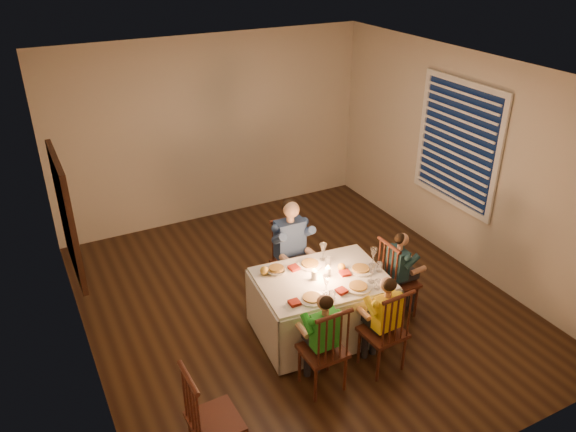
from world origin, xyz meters
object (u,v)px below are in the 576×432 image
chair_end (395,313)px  serving_bowl (276,271)px  dining_table (322,294)px  child_teal (395,313)px  child_green (321,385)px  child_yellow (380,366)px  chair_near_right (380,366)px  adult (291,294)px  chair_adult (291,294)px  chair_near_left (321,385)px

chair_end → serving_bowl: 1.50m
dining_table → child_teal: (0.90, -0.10, -0.49)m
child_green → child_yellow: child_yellow is taller
child_yellow → child_green: bearing=-6.5°
child_yellow → dining_table: bearing=-73.7°
chair_near_right → adult: size_ratio=0.77×
serving_bowl → adult: bearing=48.1°
chair_adult → chair_end: size_ratio=1.00×
dining_table → child_teal: dining_table is taller
chair_adult → child_teal: (0.86, -0.84, 0.00)m
adult → child_green: bearing=-105.8°
chair_end → adult: 1.20m
chair_adult → child_yellow: 1.47m
chair_near_right → serving_bowl: size_ratio=4.91×
chair_near_left → chair_near_right: same height
chair_end → child_green: size_ratio=0.91×
dining_table → child_teal: 1.03m
chair_near_right → adult: adult is taller
dining_table → adult: (0.04, 0.74, -0.49)m
chair_adult → chair_near_right: same height
chair_near_right → adult: (-0.21, 1.46, 0.00)m
dining_table → child_green: dining_table is taller
child_teal → dining_table: bearing=83.7°
chair_near_left → child_green: size_ratio=0.91×
serving_bowl → chair_adult: bearing=48.1°
chair_near_left → child_teal: child_teal is taller
adult → child_yellow: adult is taller
chair_end → adult: bearing=45.5°
chair_adult → child_yellow: bearing=-80.9°
chair_end → child_teal: size_ratio=0.92×
child_teal → chair_end: bearing=-0.0°
chair_near_left → child_yellow: (0.64, -0.04, 0.00)m
child_teal → serving_bowl: (-1.27, 0.38, 0.71)m
child_green → child_yellow: bearing=176.2°
child_yellow → child_teal: size_ratio=1.02×
chair_near_right → dining_table: bearing=-73.7°
dining_table → chair_near_left: size_ratio=1.50×
child_green → serving_bowl: serving_bowl is taller
adult → child_green: size_ratio=1.18×
child_green → serving_bowl: size_ratio=5.38×
dining_table → chair_adult: dining_table is taller
child_yellow → child_teal: child_yellow is taller
chair_adult → serving_bowl: size_ratio=4.91×
chair_near_right → chair_end: 0.89m
adult → child_yellow: (0.21, -1.46, 0.00)m
adult → child_yellow: size_ratio=1.18×
adult → serving_bowl: serving_bowl is taller
chair_near_left → adult: bearing=-107.0°
chair_near_left → child_green: bearing=180.0°
chair_near_left → serving_bowl: 1.20m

